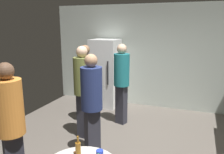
% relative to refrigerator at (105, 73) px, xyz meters
% --- Properties ---
extents(wall_back, '(5.32, 0.06, 2.70)m').
position_rel_refrigerator_xyz_m(wall_back, '(1.06, 0.43, 0.45)').
color(wall_back, beige).
rests_on(wall_back, ground_plane).
extents(refrigerator, '(0.70, 0.68, 1.80)m').
position_rel_refrigerator_xyz_m(refrigerator, '(0.00, 0.00, 0.00)').
color(refrigerator, white).
rests_on(refrigerator, ground_plane).
extents(beer_bottle_amber, '(0.06, 0.06, 0.23)m').
position_rel_refrigerator_xyz_m(beer_bottle_amber, '(1.12, -3.52, -0.08)').
color(beer_bottle_amber, '#8C5919').
rests_on(beer_bottle_amber, foreground_table).
extents(person_in_teal_shirt, '(0.43, 0.43, 1.78)m').
position_rel_refrigerator_xyz_m(person_in_teal_shirt, '(0.78, -0.97, 0.15)').
color(person_in_teal_shirt, '#2D2D38').
rests_on(person_in_teal_shirt, ground_plane).
extents(person_in_black_shirt, '(0.35, 0.35, 1.76)m').
position_rel_refrigerator_xyz_m(person_in_black_shirt, '(0.04, -1.20, 0.13)').
color(person_in_black_shirt, '#2D2D38').
rests_on(person_in_black_shirt, ground_plane).
extents(person_in_olive_shirt, '(0.37, 0.37, 1.80)m').
position_rel_refrigerator_xyz_m(person_in_olive_shirt, '(0.30, -1.84, 0.16)').
color(person_in_olive_shirt, '#2D2D38').
rests_on(person_in_olive_shirt, ground_plane).
extents(person_in_orange_shirt, '(0.47, 0.47, 1.75)m').
position_rel_refrigerator_xyz_m(person_in_orange_shirt, '(0.23, -3.59, 0.13)').
color(person_in_orange_shirt, '#2D2D38').
rests_on(person_in_orange_shirt, ground_plane).
extents(person_in_navy_shirt, '(0.48, 0.48, 1.75)m').
position_rel_refrigerator_xyz_m(person_in_navy_shirt, '(0.78, -2.46, 0.12)').
color(person_in_navy_shirt, '#2D2D38').
rests_on(person_in_navy_shirt, ground_plane).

